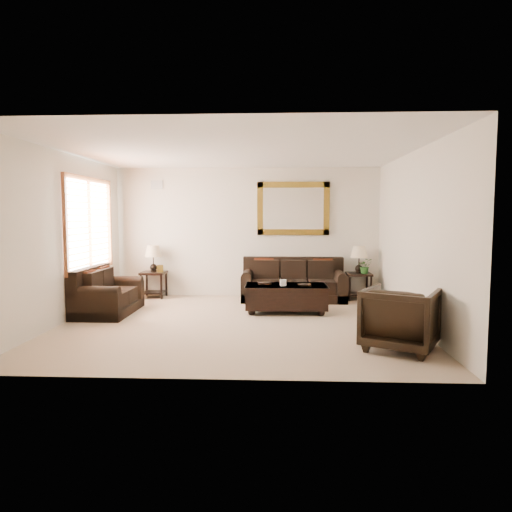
{
  "coord_description": "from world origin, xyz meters",
  "views": [
    {
      "loc": [
        0.64,
        -7.08,
        1.69
      ],
      "look_at": [
        0.28,
        0.6,
        1.02
      ],
      "focal_mm": 32.0,
      "sensor_mm": 36.0,
      "label": 1
    }
  ],
  "objects_px": {
    "loveseat": "(105,296)",
    "coffee_table": "(286,295)",
    "armchair": "(401,315)",
    "sofa": "(293,285)",
    "end_table_right": "(359,265)",
    "end_table_left": "(153,264)"
  },
  "relations": [
    {
      "from": "sofa",
      "to": "loveseat",
      "type": "height_order",
      "value": "sofa"
    },
    {
      "from": "end_table_right",
      "to": "sofa",
      "type": "bearing_deg",
      "value": -174.76
    },
    {
      "from": "end_table_right",
      "to": "armchair",
      "type": "distance_m",
      "value": 3.55
    },
    {
      "from": "sofa",
      "to": "end_table_right",
      "type": "xyz_separation_m",
      "value": [
        1.33,
        0.12,
        0.4
      ]
    },
    {
      "from": "end_table_right",
      "to": "armchair",
      "type": "relative_size",
      "value": 1.24
    },
    {
      "from": "coffee_table",
      "to": "armchair",
      "type": "height_order",
      "value": "armchair"
    },
    {
      "from": "coffee_table",
      "to": "end_table_right",
      "type": "bearing_deg",
      "value": 40.89
    },
    {
      "from": "end_table_left",
      "to": "loveseat",
      "type": "bearing_deg",
      "value": -105.21
    },
    {
      "from": "loveseat",
      "to": "coffee_table",
      "type": "xyz_separation_m",
      "value": [
        3.15,
        0.24,
        0.01
      ]
    },
    {
      "from": "sofa",
      "to": "armchair",
      "type": "distance_m",
      "value": 3.63
    },
    {
      "from": "end_table_left",
      "to": "armchair",
      "type": "height_order",
      "value": "end_table_left"
    },
    {
      "from": "sofa",
      "to": "loveseat",
      "type": "relative_size",
      "value": 1.44
    },
    {
      "from": "sofa",
      "to": "coffee_table",
      "type": "bearing_deg",
      "value": -98.06
    },
    {
      "from": "loveseat",
      "to": "coffee_table",
      "type": "bearing_deg",
      "value": -85.66
    },
    {
      "from": "end_table_left",
      "to": "armchair",
      "type": "bearing_deg",
      "value": -40.58
    },
    {
      "from": "sofa",
      "to": "end_table_right",
      "type": "distance_m",
      "value": 1.4
    },
    {
      "from": "sofa",
      "to": "armchair",
      "type": "relative_size",
      "value": 2.36
    },
    {
      "from": "loveseat",
      "to": "end_table_right",
      "type": "height_order",
      "value": "end_table_right"
    },
    {
      "from": "loveseat",
      "to": "armchair",
      "type": "relative_size",
      "value": 1.64
    },
    {
      "from": "sofa",
      "to": "loveseat",
      "type": "distance_m",
      "value": 3.63
    },
    {
      "from": "loveseat",
      "to": "armchair",
      "type": "bearing_deg",
      "value": -113.31
    },
    {
      "from": "end_table_right",
      "to": "coffee_table",
      "type": "relative_size",
      "value": 0.76
    }
  ]
}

